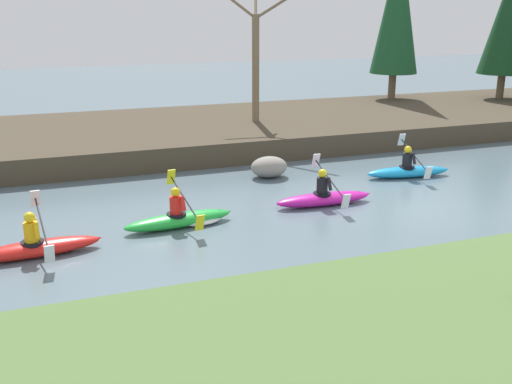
% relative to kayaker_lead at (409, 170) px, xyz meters
% --- Properties ---
extents(ground_plane, '(90.00, 90.00, 0.00)m').
position_rel_kayaker_lead_xyz_m(ground_plane, '(-1.74, -2.41, -0.22)').
color(ground_plane, slate).
extents(riverbank_far, '(44.00, 8.38, 0.80)m').
position_rel_kayaker_lead_xyz_m(riverbank_far, '(-1.74, 7.32, 0.18)').
color(riverbank_far, '#473D2D').
rests_on(riverbank_far, ground).
extents(conifer_tree_far_left, '(2.29, 2.29, 7.51)m').
position_rel_kayaker_lead_xyz_m(conifer_tree_far_left, '(5.82, 10.25, 4.94)').
color(conifer_tree_far_left, brown).
rests_on(conifer_tree_far_left, riverbank_far).
extents(conifer_tree_left, '(2.47, 2.47, 6.28)m').
position_rel_kayaker_lead_xyz_m(conifer_tree_left, '(10.90, 8.44, 4.31)').
color(conifer_tree_left, brown).
rests_on(conifer_tree_left, riverbank_far).
extents(bare_tree_mid_upstream, '(3.01, 2.98, 5.42)m').
position_rel_kayaker_lead_xyz_m(bare_tree_mid_upstream, '(-2.61, 6.82, 3.13)').
color(bare_tree_mid_upstream, '#7A664C').
rests_on(bare_tree_mid_upstream, riverbank_far).
extents(kayaker_lead, '(2.80, 2.07, 1.20)m').
position_rel_kayaker_lead_xyz_m(kayaker_lead, '(0.00, 0.00, 0.00)').
color(kayaker_lead, '#1993D6').
rests_on(kayaker_lead, ground).
extents(kayaker_middle, '(2.78, 2.06, 1.20)m').
position_rel_kayaker_lead_xyz_m(kayaker_middle, '(-3.74, -1.61, 0.00)').
color(kayaker_middle, '#C61999').
rests_on(kayaker_middle, ground).
extents(kayaker_trailing, '(2.79, 2.07, 1.20)m').
position_rel_kayaker_lead_xyz_m(kayaker_trailing, '(-7.70, -1.90, -0.02)').
color(kayaker_trailing, green).
rests_on(kayaker_trailing, ground).
extents(kayaker_far_back, '(2.79, 2.07, 1.20)m').
position_rel_kayaker_lead_xyz_m(kayaker_far_back, '(-11.07, -2.63, 0.00)').
color(kayaker_far_back, red).
rests_on(kayaker_far_back, ground).
extents(boulder_midstream, '(1.16, 0.91, 0.66)m').
position_rel_kayaker_lead_xyz_m(boulder_midstream, '(-4.11, 1.52, 0.11)').
color(boulder_midstream, gray).
rests_on(boulder_midstream, ground).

